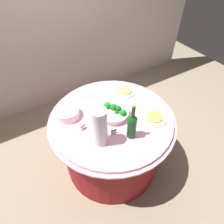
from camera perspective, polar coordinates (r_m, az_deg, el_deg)
ground_plane at (r=2.29m, az=-0.00°, el=-14.28°), size 6.00×6.00×0.00m
back_wall at (r=2.58m, az=-18.21°, el=27.87°), size 4.40×0.10×2.60m
buffet_table at (r=1.98m, az=-0.00°, el=-8.62°), size 1.16×1.16×0.74m
broccoli_bowl at (r=1.68m, az=0.38°, el=0.10°), size 0.28×0.28×0.11m
plate_stack at (r=1.72m, az=-13.30°, el=-0.32°), size 0.21×0.21×0.08m
wine_bottle at (r=1.46m, az=6.03°, el=-3.95°), size 0.07×0.07×0.34m
decorative_fruit_vase at (r=1.40m, az=-3.57°, el=-5.23°), size 0.11×0.11×0.34m
serving_tongs at (r=1.92m, az=-6.76°, el=4.97°), size 0.17×0.09×0.01m
food_plate_noodles at (r=1.96m, az=3.86°, el=6.45°), size 0.22×0.22×0.03m
food_plate_fried_egg at (r=1.71m, az=12.66°, el=-1.61°), size 0.22×0.22×0.03m
label_placard_front at (r=1.59m, az=-8.82°, el=-4.41°), size 0.05×0.03×0.05m
label_placard_mid at (r=1.54m, az=0.44°, el=-5.79°), size 0.05×0.01×0.05m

